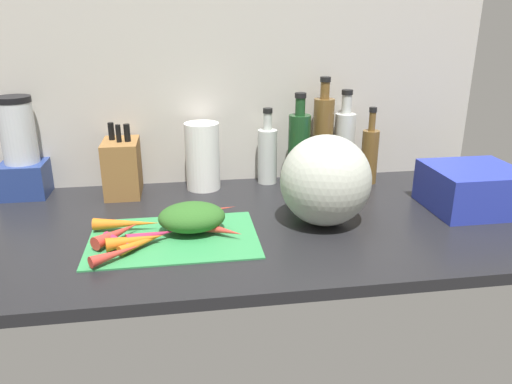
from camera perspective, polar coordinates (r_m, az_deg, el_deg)
name	(u,v)px	position (r cm, az deg, el deg)	size (l,w,h in cm)	color
ground_plane	(252,224)	(141.95, -0.43, -3.74)	(170.00, 80.00, 3.00)	black
wall_back	(236,94)	(170.20, -2.38, 11.27)	(170.00, 3.00, 60.00)	#BCB7AD
cutting_board	(174,238)	(131.01, -9.48, -5.22)	(43.55, 29.62, 0.80)	#338C4C
carrot_0	(135,240)	(126.53, -13.77, -5.41)	(3.45, 3.45, 14.30)	orange
carrot_1	(197,213)	(140.42, -6.79, -2.43)	(3.20, 3.20, 12.67)	red
carrot_2	(223,230)	(129.29, -3.87, -4.45)	(2.81, 2.81, 11.20)	red
carrot_3	(117,233)	(131.36, -15.74, -4.63)	(3.49, 3.49, 14.52)	red
carrot_4	(207,211)	(143.04, -5.73, -2.18)	(2.19, 2.19, 17.97)	red
carrot_5	(146,241)	(126.68, -12.61, -5.54)	(2.43, 2.43, 15.31)	orange
carrot_6	(121,242)	(127.10, -15.38, -5.59)	(2.89, 2.89, 10.66)	#B2264C
carrot_7	(127,224)	(136.92, -14.72, -3.55)	(3.30, 3.30, 17.64)	orange
carrot_8	(152,235)	(128.47, -11.89, -4.93)	(3.19, 3.19, 12.98)	#B2264C
carrot_9	(116,254)	(121.57, -15.86, -6.87)	(2.78, 2.78, 12.87)	red
carrot_greens_pile	(192,217)	(132.25, -7.42, -2.89)	(17.76, 13.66, 7.51)	#2D6023
winter_squash	(326,181)	(135.94, 8.04, 1.32)	(24.94, 24.18, 25.13)	#B2B7A8
knife_block	(122,167)	(164.25, -15.19, 2.78)	(11.01, 16.10, 23.25)	olive
blender_appliance	(21,154)	(172.94, -25.48, 3.99)	(14.06, 14.06, 31.86)	navy
paper_towel_roll	(203,156)	(164.42, -6.20, 4.13)	(11.30, 11.30, 22.22)	white
bottle_0	(267,154)	(169.67, 1.32, 4.41)	(6.65, 6.65, 25.94)	silver
bottle_1	(299,149)	(165.59, 4.99, 5.01)	(7.31, 7.31, 31.63)	#19421E
bottle_2	(323,138)	(171.63, 7.72, 6.18)	(6.97, 6.97, 35.96)	brown
bottle_3	(344,144)	(175.30, 10.15, 5.52)	(7.06, 7.06, 31.48)	silver
bottle_4	(370,154)	(173.92, 12.98, 4.25)	(5.74, 5.74, 26.28)	brown
dish_rack	(472,188)	(160.52, 23.68, 0.38)	(25.64, 23.92, 12.83)	#2838AD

